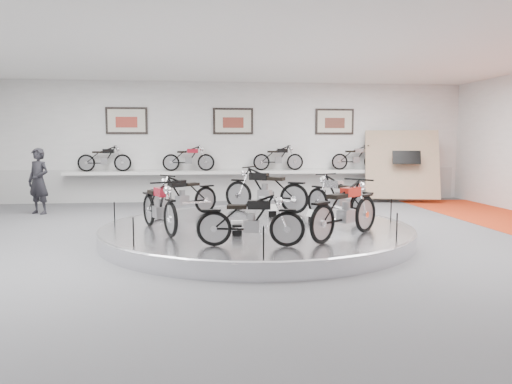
{
  "coord_description": "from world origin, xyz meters",
  "views": [
    {
      "loc": [
        -1.22,
        -9.91,
        2.08
      ],
      "look_at": [
        0.02,
        0.6,
        0.97
      ],
      "focal_mm": 35.0,
      "sensor_mm": 36.0,
      "label": 1
    }
  ],
  "objects": [
    {
      "name": "bike_e",
      "position": [
        -0.35,
        -1.75,
        0.75
      ],
      "size": [
        1.6,
        0.77,
        0.9
      ],
      "primitive_type": null,
      "rotation": [
        0.0,
        0.0,
        6.13
      ],
      "color": "black",
      "rests_on": "display_platform"
    },
    {
      "name": "shelf",
      "position": [
        0.0,
        6.7,
        1.0
      ],
      "size": [
        11.0,
        0.55,
        0.1
      ],
      "primitive_type": "cube",
      "color": "silver",
      "rests_on": "wall_back"
    },
    {
      "name": "ceiling",
      "position": [
        0.0,
        0.0,
        4.0
      ],
      "size": [
        16.0,
        16.0,
        0.0
      ],
      "primitive_type": "plane",
      "rotation": [
        3.14,
        0.0,
        0.0
      ],
      "color": "white",
      "rests_on": "wall_back"
    },
    {
      "name": "bike_f",
      "position": [
        1.44,
        -1.22,
        0.83
      ],
      "size": [
        1.78,
        1.66,
        1.06
      ],
      "primitive_type": null,
      "rotation": [
        0.0,
        0.0,
        7.0
      ],
      "color": "#AA1B11",
      "rests_on": "display_platform"
    },
    {
      "name": "floor",
      "position": [
        0.0,
        0.0,
        0.0
      ],
      "size": [
        16.0,
        16.0,
        0.0
      ],
      "primitive_type": "plane",
      "color": "#565658",
      "rests_on": "ground"
    },
    {
      "name": "platform_rim",
      "position": [
        0.0,
        0.3,
        0.27
      ],
      "size": [
        6.4,
        6.4,
        0.1
      ],
      "primitive_type": "torus",
      "color": "#B2B2BA",
      "rests_on": "display_platform"
    },
    {
      "name": "wall_back",
      "position": [
        0.0,
        7.0,
        2.0
      ],
      "size": [
        16.0,
        0.0,
        16.0
      ],
      "primitive_type": "plane",
      "rotation": [
        1.57,
        0.0,
        0.0
      ],
      "color": "white",
      "rests_on": "floor"
    },
    {
      "name": "bike_a",
      "position": [
        1.86,
        0.65,
        0.81
      ],
      "size": [
        1.36,
        1.84,
        1.03
      ],
      "primitive_type": null,
      "rotation": [
        0.0,
        0.0,
        2.06
      ],
      "color": "#B1B0B5",
      "rests_on": "display_platform"
    },
    {
      "name": "poster_right",
      "position": [
        3.5,
        6.96,
        2.7
      ],
      "size": [
        1.35,
        0.06,
        0.88
      ],
      "primitive_type": "cube",
      "color": "beige",
      "rests_on": "wall_back"
    },
    {
      "name": "dado_band",
      "position": [
        0.0,
        6.98,
        0.55
      ],
      "size": [
        15.68,
        0.04,
        1.1
      ],
      "primitive_type": "cube",
      "color": "#BCBCBA",
      "rests_on": "floor"
    },
    {
      "name": "poster_center",
      "position": [
        0.0,
        6.96,
        2.7
      ],
      "size": [
        1.35,
        0.06,
        0.88
      ],
      "primitive_type": "cube",
      "color": "beige",
      "rests_on": "wall_back"
    },
    {
      "name": "bike_b",
      "position": [
        0.45,
        2.21,
        0.86
      ],
      "size": [
        1.97,
        1.59,
        1.12
      ],
      "primitive_type": null,
      "rotation": [
        0.0,
        0.0,
        2.58
      ],
      "color": "black",
      "rests_on": "display_platform"
    },
    {
      "name": "shelf_bike_a",
      "position": [
        -4.2,
        6.7,
        1.42
      ],
      "size": [
        1.22,
        0.43,
        0.73
      ],
      "primitive_type": null,
      "color": "black",
      "rests_on": "shelf"
    },
    {
      "name": "poster_left",
      "position": [
        -3.5,
        6.96,
        2.7
      ],
      "size": [
        1.35,
        0.06,
        0.88
      ],
      "primitive_type": "cube",
      "color": "beige",
      "rests_on": "wall_back"
    },
    {
      "name": "shelf_bike_c",
      "position": [
        1.5,
        6.7,
        1.42
      ],
      "size": [
        1.22,
        0.43,
        0.73
      ],
      "primitive_type": null,
      "color": "black",
      "rests_on": "shelf"
    },
    {
      "name": "wall_front",
      "position": [
        0.0,
        -7.0,
        2.0
      ],
      "size": [
        16.0,
        0.0,
        16.0
      ],
      "primitive_type": "plane",
      "rotation": [
        -1.57,
        0.0,
        0.0
      ],
      "color": "white",
      "rests_on": "floor"
    },
    {
      "name": "display_panel",
      "position": [
        5.6,
        6.1,
        1.25
      ],
      "size": [
        2.56,
        1.52,
        2.3
      ],
      "primitive_type": "cube",
      "rotation": [
        -0.35,
        0.0,
        -0.26
      ],
      "color": "tan",
      "rests_on": "floor"
    },
    {
      "name": "display_platform",
      "position": [
        0.0,
        0.3,
        0.15
      ],
      "size": [
        6.4,
        6.4,
        0.3
      ],
      "primitive_type": "cylinder",
      "color": "silver",
      "rests_on": "floor"
    },
    {
      "name": "bike_d",
      "position": [
        -1.97,
        -0.16,
        0.8
      ],
      "size": [
        1.2,
        1.82,
        1.01
      ],
      "primitive_type": null,
      "rotation": [
        0.0,
        0.0,
        5.09
      ],
      "color": "maroon",
      "rests_on": "display_platform"
    },
    {
      "name": "visitor",
      "position": [
        -5.64,
        4.62,
        0.93
      ],
      "size": [
        0.8,
        0.71,
        1.85
      ],
      "primitive_type": "imported",
      "rotation": [
        0.0,
        0.0,
        -0.49
      ],
      "color": "black",
      "rests_on": "floor"
    },
    {
      "name": "bike_c",
      "position": [
        -1.56,
        1.77,
        0.79
      ],
      "size": [
        1.69,
        1.49,
        0.99
      ],
      "primitive_type": null,
      "rotation": [
        0.0,
        0.0,
        3.79
      ],
      "color": "black",
      "rests_on": "display_platform"
    },
    {
      "name": "shelf_bike_d",
      "position": [
        4.2,
        6.7,
        1.42
      ],
      "size": [
        1.22,
        0.43,
        0.73
      ],
      "primitive_type": null,
      "color": "#B1B0B5",
      "rests_on": "shelf"
    },
    {
      "name": "shelf_bike_b",
      "position": [
        -1.5,
        6.7,
        1.42
      ],
      "size": [
        1.22,
        0.43,
        0.73
      ],
      "primitive_type": null,
      "color": "maroon",
      "rests_on": "shelf"
    }
  ]
}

